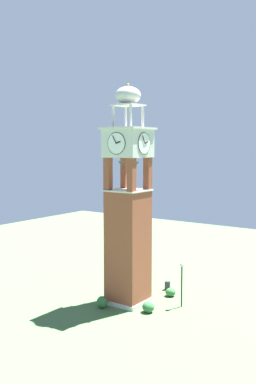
# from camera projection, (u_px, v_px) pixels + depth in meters

# --- Properties ---
(ground) EXTENTS (80.00, 80.00, 0.00)m
(ground) POSITION_uv_depth(u_px,v_px,m) (128.00, 302.00, 38.55)
(ground) COLOR #476B3D
(clock_tower) EXTENTS (3.54, 3.54, 18.49)m
(clock_tower) POSITION_uv_depth(u_px,v_px,m) (128.00, 216.00, 37.80)
(clock_tower) COLOR brown
(clock_tower) RESTS_ON ground
(park_bench) EXTENTS (0.60, 1.64, 0.95)m
(park_bench) POSITION_uv_depth(u_px,v_px,m) (142.00, 281.00, 43.00)
(park_bench) COLOR brown
(park_bench) RESTS_ON ground
(lamp_post) EXTENTS (0.36, 0.36, 3.77)m
(lamp_post) POSITION_uv_depth(u_px,v_px,m) (182.00, 276.00, 37.29)
(lamp_post) COLOR black
(lamp_post) RESTS_ON ground
(trash_bin) EXTENTS (0.52, 0.52, 0.80)m
(trash_bin) POSITION_uv_depth(u_px,v_px,m) (167.00, 285.00, 42.02)
(trash_bin) COLOR #2D2D33
(trash_bin) RESTS_ON ground
(shrub_near_entry) EXTENTS (0.91, 0.91, 0.99)m
(shrub_near_entry) POSITION_uv_depth(u_px,v_px,m) (102.00, 302.00, 37.22)
(shrub_near_entry) COLOR #336638
(shrub_near_entry) RESTS_ON ground
(shrub_left_of_tower) EXTENTS (0.90, 0.90, 0.75)m
(shrub_left_of_tower) POSITION_uv_depth(u_px,v_px,m) (170.00, 292.00, 40.14)
(shrub_left_of_tower) COLOR #336638
(shrub_left_of_tower) RESTS_ON ground
(shrub_behind_bench) EXTENTS (0.97, 0.97, 0.86)m
(shrub_behind_bench) POSITION_uv_depth(u_px,v_px,m) (148.00, 307.00, 36.23)
(shrub_behind_bench) COLOR #336638
(shrub_behind_bench) RESTS_ON ground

